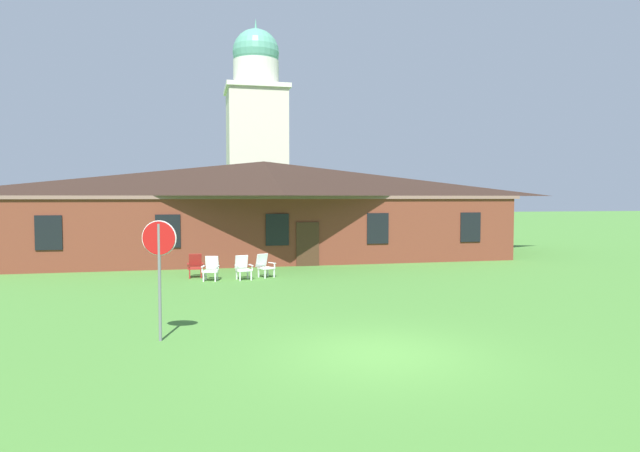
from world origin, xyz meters
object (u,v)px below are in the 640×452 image
at_px(stop_sign, 159,255).
at_px(lawn_chair_left_end, 243,267).
at_px(lawn_chair_middle, 264,265).
at_px(lawn_chair_by_porch, 195,265).
at_px(lawn_chair_near_door, 211,268).

relative_size(stop_sign, lawn_chair_left_end, 2.89).
distance_m(stop_sign, lawn_chair_middle, 10.26).
bearing_deg(lawn_chair_by_porch, lawn_chair_near_door, -59.21).
bearing_deg(lawn_chair_middle, lawn_chair_by_porch, 168.10).
height_order(lawn_chair_by_porch, lawn_chair_left_end, same).
xyz_separation_m(stop_sign, lawn_chair_by_porch, (0.78, 10.10, -1.48)).
bearing_deg(lawn_chair_left_end, lawn_chair_near_door, 179.96).
height_order(lawn_chair_by_porch, lawn_chair_near_door, same).
xyz_separation_m(lawn_chair_left_end, lawn_chair_middle, (0.92, 0.44, 0.00)).
distance_m(lawn_chair_by_porch, lawn_chair_middle, 2.84).
xyz_separation_m(lawn_chair_by_porch, lawn_chair_left_end, (1.85, -1.02, 0.00)).
bearing_deg(stop_sign, lawn_chair_left_end, 73.84).
distance_m(lawn_chair_near_door, lawn_chair_middle, 2.21).
relative_size(stop_sign, lawn_chair_by_porch, 2.89).
xyz_separation_m(stop_sign, lawn_chair_left_end, (2.63, 9.08, -1.48)).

